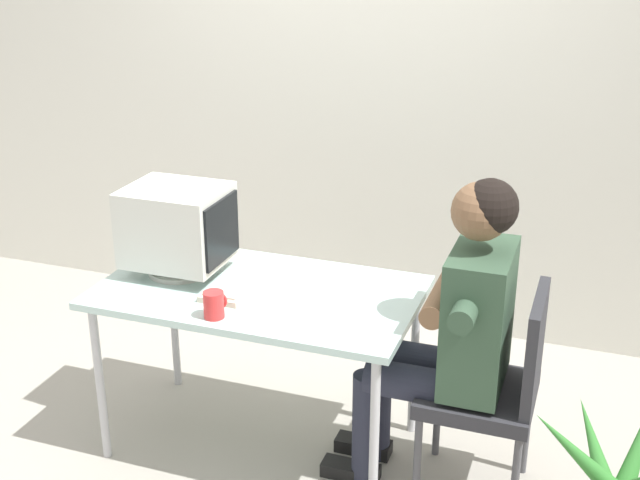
{
  "coord_description": "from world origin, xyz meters",
  "views": [
    {
      "loc": [
        1.27,
        -2.83,
        2.18
      ],
      "look_at": [
        0.27,
        0.0,
        0.99
      ],
      "focal_mm": 46.88,
      "sensor_mm": 36.0,
      "label": 1
    }
  ],
  "objects_px": {
    "office_chair": "(496,383)",
    "desk_mug": "(214,304)",
    "crt_monitor": "(178,226)",
    "person_seated": "(452,324)",
    "keyboard": "(238,282)",
    "desk": "(259,302)"
  },
  "relations": [
    {
      "from": "crt_monitor",
      "to": "office_chair",
      "type": "bearing_deg",
      "value": -2.19
    },
    {
      "from": "keyboard",
      "to": "desk",
      "type": "bearing_deg",
      "value": -3.64
    },
    {
      "from": "keyboard",
      "to": "person_seated",
      "type": "xyz_separation_m",
      "value": [
        0.89,
        -0.02,
        -0.03
      ]
    },
    {
      "from": "desk",
      "to": "keyboard",
      "type": "height_order",
      "value": "keyboard"
    },
    {
      "from": "desk",
      "to": "crt_monitor",
      "type": "xyz_separation_m",
      "value": [
        -0.38,
        0.04,
        0.27
      ]
    },
    {
      "from": "desk",
      "to": "keyboard",
      "type": "distance_m",
      "value": 0.12
    },
    {
      "from": "office_chair",
      "to": "desk_mug",
      "type": "distance_m",
      "value": 1.11
    },
    {
      "from": "desk",
      "to": "office_chair",
      "type": "xyz_separation_m",
      "value": [
        0.98,
        -0.01,
        -0.18
      ]
    },
    {
      "from": "keyboard",
      "to": "office_chair",
      "type": "xyz_separation_m",
      "value": [
        1.07,
        -0.02,
        -0.25
      ]
    },
    {
      "from": "crt_monitor",
      "to": "desk_mug",
      "type": "distance_m",
      "value": 0.49
    },
    {
      "from": "desk",
      "to": "person_seated",
      "type": "height_order",
      "value": "person_seated"
    },
    {
      "from": "desk",
      "to": "crt_monitor",
      "type": "distance_m",
      "value": 0.47
    },
    {
      "from": "desk",
      "to": "crt_monitor",
      "type": "height_order",
      "value": "crt_monitor"
    },
    {
      "from": "crt_monitor",
      "to": "keyboard",
      "type": "height_order",
      "value": "crt_monitor"
    },
    {
      "from": "office_chair",
      "to": "person_seated",
      "type": "relative_size",
      "value": 0.68
    },
    {
      "from": "person_seated",
      "to": "desk_mug",
      "type": "height_order",
      "value": "person_seated"
    },
    {
      "from": "desk_mug",
      "to": "person_seated",
      "type": "bearing_deg",
      "value": 17.9
    },
    {
      "from": "crt_monitor",
      "to": "person_seated",
      "type": "distance_m",
      "value": 1.2
    },
    {
      "from": "keyboard",
      "to": "desk_mug",
      "type": "height_order",
      "value": "desk_mug"
    },
    {
      "from": "office_chair",
      "to": "desk",
      "type": "bearing_deg",
      "value": 179.44
    },
    {
      "from": "crt_monitor",
      "to": "office_chair",
      "type": "height_order",
      "value": "crt_monitor"
    },
    {
      "from": "office_chair",
      "to": "desk_mug",
      "type": "height_order",
      "value": "office_chair"
    }
  ]
}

